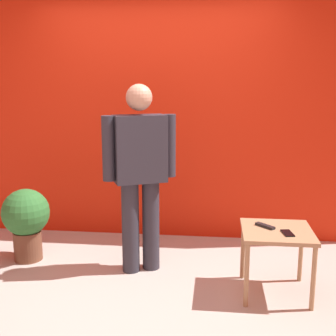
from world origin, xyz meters
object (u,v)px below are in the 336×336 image
(cell_phone, at_px, (288,233))
(standing_person, at_px, (140,169))
(side_table, at_px, (277,239))
(tv_remote, at_px, (265,226))
(potted_plant, at_px, (26,218))

(cell_phone, bearing_deg, standing_person, 152.48)
(side_table, bearing_deg, standing_person, 164.44)
(tv_remote, relative_size, potted_plant, 0.25)
(standing_person, distance_m, cell_phone, 1.32)
(standing_person, xyz_separation_m, side_table, (1.14, -0.32, -0.47))
(cell_phone, bearing_deg, side_table, 119.82)
(side_table, height_order, potted_plant, potted_plant)
(standing_person, bearing_deg, cell_phone, -18.31)
(side_table, distance_m, potted_plant, 2.28)
(side_table, xyz_separation_m, potted_plant, (-2.24, 0.41, -0.05))
(standing_person, xyz_separation_m, potted_plant, (-1.10, 0.09, -0.51))
(side_table, distance_m, cell_phone, 0.13)
(tv_remote, bearing_deg, potted_plant, 125.68)
(standing_person, xyz_separation_m, cell_phone, (1.20, -0.40, -0.39))
(cell_phone, distance_m, tv_remote, 0.20)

